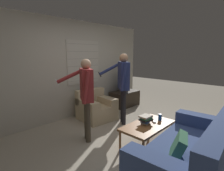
# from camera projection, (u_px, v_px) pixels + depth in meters

# --- Properties ---
(ground_plane) EXTENTS (16.00, 16.00, 0.00)m
(ground_plane) POSITION_uv_depth(u_px,v_px,m) (132.00, 140.00, 3.45)
(ground_plane) COLOR #B2A893
(wall_back) EXTENTS (5.20, 0.08, 2.55)m
(wall_back) POSITION_uv_depth(u_px,v_px,m) (72.00, 69.00, 4.62)
(wall_back) COLOR #BCB7A8
(wall_back) RESTS_ON ground_plane
(couch_blue) EXTENTS (1.92, 1.03, 0.92)m
(couch_blue) POSITION_uv_depth(u_px,v_px,m) (193.00, 157.00, 2.31)
(couch_blue) COLOR #384C7F
(couch_blue) RESTS_ON ground_plane
(armchair_beige) EXTENTS (0.89, 0.88, 0.75)m
(armchair_beige) POSITION_uv_depth(u_px,v_px,m) (96.00, 108.00, 4.56)
(armchair_beige) COLOR #C6B289
(armchair_beige) RESTS_ON ground_plane
(coffee_table) EXTENTS (1.08, 0.56, 0.41)m
(coffee_table) POSITION_uv_depth(u_px,v_px,m) (148.00, 126.00, 3.19)
(coffee_table) COLOR brown
(coffee_table) RESTS_ON ground_plane
(tv_stand) EXTENTS (0.94, 0.55, 0.48)m
(tv_stand) POSITION_uv_depth(u_px,v_px,m) (125.00, 98.00, 5.74)
(tv_stand) COLOR #33281E
(tv_stand) RESTS_ON ground_plane
(tv) EXTENTS (0.77, 0.69, 0.53)m
(tv) POSITION_uv_depth(u_px,v_px,m) (125.00, 83.00, 5.65)
(tv) COLOR #2D2D33
(tv) RESTS_ON tv_stand
(person_left_standing) EXTENTS (0.58, 0.74, 1.59)m
(person_left_standing) POSITION_uv_depth(u_px,v_px,m) (86.00, 90.00, 3.28)
(person_left_standing) COLOR #4C4233
(person_left_standing) RESTS_ON ground_plane
(person_right_standing) EXTENTS (0.54, 0.82, 1.69)m
(person_right_standing) POSITION_uv_depth(u_px,v_px,m) (123.00, 80.00, 4.13)
(person_right_standing) COLOR black
(person_right_standing) RESTS_ON ground_plane
(book_stack) EXTENTS (0.26, 0.21, 0.16)m
(book_stack) POSITION_uv_depth(u_px,v_px,m) (146.00, 119.00, 3.20)
(book_stack) COLOR beige
(book_stack) RESTS_ON coffee_table
(soda_can) EXTENTS (0.07, 0.07, 0.13)m
(soda_can) POSITION_uv_depth(u_px,v_px,m) (160.00, 117.00, 3.38)
(soda_can) COLOR #194C9E
(soda_can) RESTS_ON coffee_table
(spare_remote) EXTENTS (0.11, 0.13, 0.02)m
(spare_remote) POSITION_uv_depth(u_px,v_px,m) (154.00, 121.00, 3.30)
(spare_remote) COLOR white
(spare_remote) RESTS_ON coffee_table
(floor_fan) EXTENTS (0.36, 0.20, 0.45)m
(floor_fan) POSITION_uv_depth(u_px,v_px,m) (112.00, 105.00, 5.05)
(floor_fan) COLOR #A8A8AD
(floor_fan) RESTS_ON ground_plane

